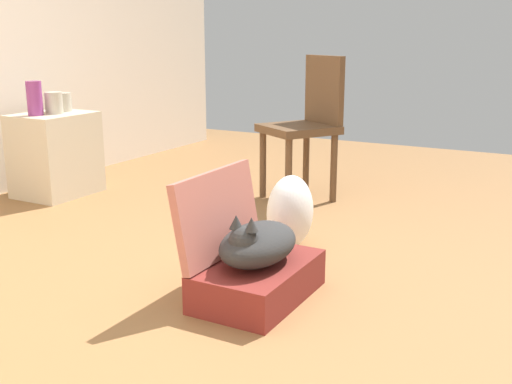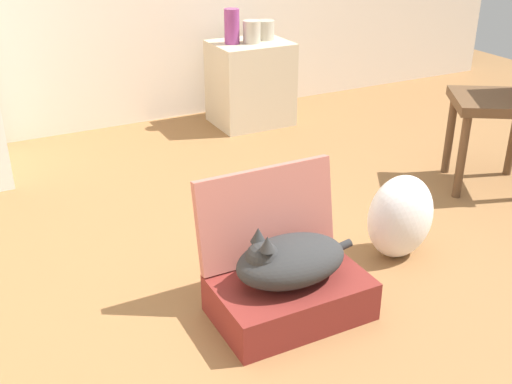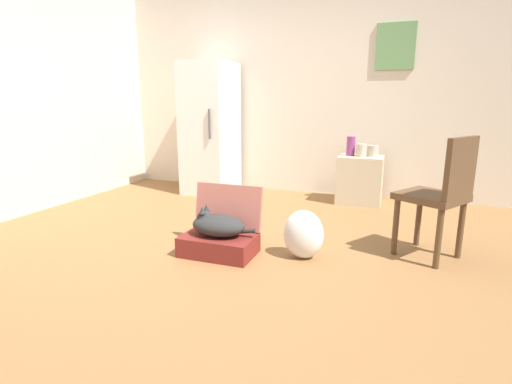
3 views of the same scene
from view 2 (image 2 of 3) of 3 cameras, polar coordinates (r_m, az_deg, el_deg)
ground_plane at (r=2.54m, az=1.69°, el=-8.86°), size 7.68×7.68×0.00m
suitcase_base at (r=2.36m, az=3.11°, el=-9.51°), size 0.56×0.36×0.15m
suitcase_lid at (r=2.37m, az=0.95°, el=-2.03°), size 0.56×0.10×0.36m
cat at (r=2.27m, az=2.97°, el=-6.20°), size 0.50×0.27×0.23m
plastic_bag_white at (r=2.74m, az=12.99°, el=-2.21°), size 0.31×0.22×0.38m
side_table at (r=4.27m, az=-0.51°, el=9.85°), size 0.50×0.41×0.55m
vase_tall at (r=4.14m, az=-2.21°, el=14.82°), size 0.10×0.10×0.22m
vase_short at (r=4.28m, az=0.84°, el=14.51°), size 0.12×0.12×0.12m
vase_round at (r=4.17m, az=-0.39°, el=14.36°), size 0.11×0.11×0.14m
chair at (r=3.47m, az=22.20°, el=8.23°), size 0.58×0.57×0.93m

